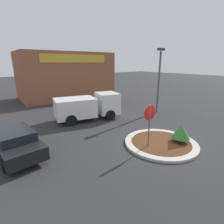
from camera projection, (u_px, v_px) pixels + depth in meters
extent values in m
plane|color=#2D2D30|center=(161.00, 144.00, 10.00)|extent=(120.00, 120.00, 0.00)
cylinder|color=#BCB7AD|center=(161.00, 143.00, 9.99)|extent=(4.08, 4.08, 0.13)
cylinder|color=#4C2D19|center=(161.00, 143.00, 9.99)|extent=(3.34, 3.34, 0.13)
cylinder|color=#4C4C51|center=(149.00, 127.00, 9.22)|extent=(0.07, 0.07, 2.42)
cylinder|color=#B71414|center=(150.00, 113.00, 9.01)|extent=(0.82, 0.03, 0.82)
cylinder|color=brown|center=(180.00, 140.00, 9.98)|extent=(0.08, 0.08, 0.23)
cone|color=#2D6B28|center=(181.00, 131.00, 9.84)|extent=(1.03, 1.03, 0.81)
cube|color=white|center=(107.00, 103.00, 14.69)|extent=(1.97, 2.21, 1.69)
cube|color=white|center=(75.00, 108.00, 13.62)|extent=(3.38, 2.59, 1.45)
cube|color=black|center=(113.00, 99.00, 14.84)|extent=(0.39, 1.69, 0.59)
cylinder|color=black|center=(102.00, 110.00, 15.66)|extent=(0.86, 0.39, 0.84)
cylinder|color=black|center=(110.00, 115.00, 14.04)|extent=(0.86, 0.39, 0.84)
cylinder|color=black|center=(66.00, 114.00, 14.40)|extent=(0.86, 0.39, 0.84)
cylinder|color=black|center=(71.00, 120.00, 12.78)|extent=(0.86, 0.39, 0.84)
cube|color=#93563D|center=(66.00, 75.00, 23.03)|extent=(11.43, 6.00, 5.75)
cube|color=gold|center=(75.00, 58.00, 20.12)|extent=(8.00, 0.08, 0.90)
cube|color=black|center=(15.00, 143.00, 8.81)|extent=(2.16, 4.52, 0.63)
cube|color=black|center=(14.00, 134.00, 8.51)|extent=(1.72, 2.24, 0.44)
cylinder|color=black|center=(24.00, 135.00, 10.35)|extent=(0.26, 0.67, 0.66)
cylinder|color=black|center=(4.00, 165.00, 7.41)|extent=(0.26, 0.67, 0.66)
cylinder|color=black|center=(41.00, 152.00, 8.43)|extent=(0.26, 0.67, 0.66)
cylinder|color=#4C4C51|center=(159.00, 83.00, 15.70)|extent=(0.16, 0.16, 5.43)
cube|color=#38383D|center=(161.00, 49.00, 14.91)|extent=(0.70, 0.30, 0.20)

